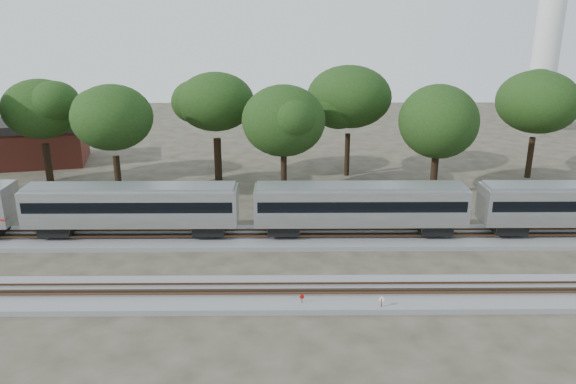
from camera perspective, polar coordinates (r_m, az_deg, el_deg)
ground at (r=42.81m, az=0.08°, el=-8.03°), size 160.00×160.00×0.00m
track_far at (r=48.19m, az=0.01°, el=-4.66°), size 160.00×5.00×0.73m
track_near at (r=39.16m, az=0.14°, el=-10.34°), size 160.00×5.00×0.73m
train at (r=47.55m, az=7.51°, el=-1.20°), size 92.37×3.19×4.70m
switch_stand_red at (r=37.62m, az=1.43°, el=-10.86°), size 0.32×0.08×1.00m
switch_stand_white at (r=37.59m, az=9.48°, el=-11.00°), size 0.35×0.15×1.14m
switch_lever at (r=38.48m, az=8.08°, el=-11.19°), size 0.54×0.37×0.30m
brick_building at (r=78.25m, az=-24.01°, el=4.67°), size 12.81×10.22×5.49m
tree_1 at (r=67.53m, az=-23.84°, el=7.70°), size 8.59×8.59×12.11m
tree_2 at (r=58.71m, az=-17.44°, el=7.22°), size 8.75×8.75×12.34m
tree_3 at (r=63.59m, az=-7.37°, el=9.07°), size 9.19×9.19×12.96m
tree_4 at (r=57.07m, az=-0.45°, el=7.23°), size 8.23×8.23×11.61m
tree_5 at (r=65.24m, az=6.22°, el=9.58°), size 9.47×9.47×13.35m
tree_6 at (r=59.51m, az=15.03°, el=6.92°), size 8.09×8.09×11.40m
tree_7 at (r=69.96m, az=24.02°, el=8.35°), size 9.02×9.02×12.72m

